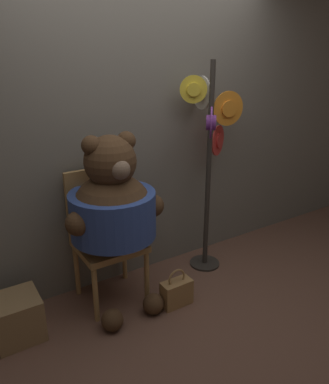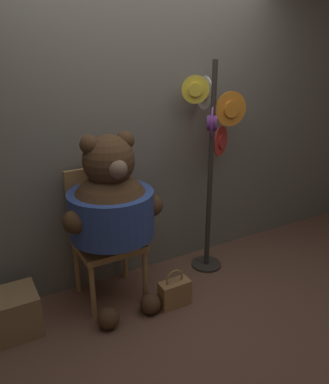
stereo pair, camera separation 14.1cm
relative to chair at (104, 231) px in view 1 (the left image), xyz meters
name	(u,v)px [view 1 (the left image)]	position (x,y,z in m)	size (l,w,h in m)	color
ground_plane	(183,307)	(0.42, -0.50, -0.57)	(14.00, 14.00, 0.00)	brown
wall_back	(135,119)	(0.42, 0.23, 0.81)	(8.00, 0.10, 2.77)	slate
chair	(104,231)	(0.00, 0.00, 0.00)	(0.49, 0.46, 1.06)	#B2844C
teddy_bear	(113,209)	(0.01, -0.16, 0.24)	(0.77, 0.68, 1.38)	#4C331E
hat_display_rack	(210,148)	(0.98, -0.07, 0.56)	(0.54, 0.53, 1.85)	#332D28
handbag_on_ground	(177,292)	(0.39, -0.45, -0.46)	(0.25, 0.12, 0.32)	#A87A47
wooden_crate	(17,317)	(-0.75, -0.15, -0.41)	(0.32, 0.32, 0.32)	#937047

